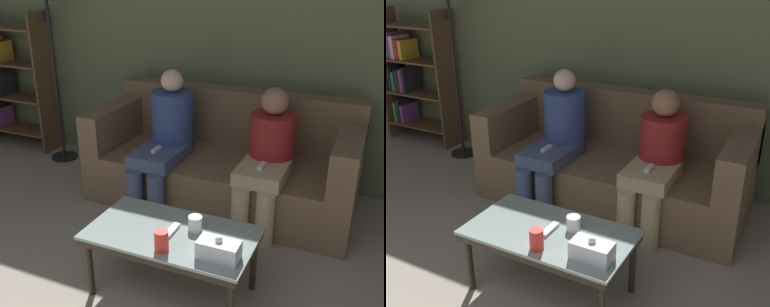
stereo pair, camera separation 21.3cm
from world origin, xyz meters
The scene contains 11 objects.
wall_back centered at (0.00, 3.88, 1.30)m, with size 12.00×0.06×2.60m.
couch centered at (0.00, 3.36, 0.32)m, with size 2.12×0.93×0.87m.
coffee_table centered at (0.14, 2.09, 0.37)m, with size 0.96×0.53×0.42m.
cup_near_left centered at (0.25, 2.17, 0.46)m, with size 0.08×0.08×0.09m.
cup_near_right centered at (0.17, 1.91, 0.48)m, with size 0.08×0.08×0.12m.
tissue_box centered at (0.47, 1.96, 0.47)m, with size 0.22×0.12×0.13m.
game_remote centered at (0.14, 2.09, 0.43)m, with size 0.04×0.15×0.02m.
bookshelf centered at (-2.57, 3.65, 0.73)m, with size 0.87×0.32×1.44m.
standing_lamp centered at (-1.78, 3.51, 1.02)m, with size 0.31×0.26×1.67m.
seated_person_left_end centered at (-0.41, 3.13, 0.57)m, with size 0.34×0.72×1.08m.
seated_person_mid_left centered at (0.41, 3.13, 0.55)m, with size 0.34×0.68×1.02m.
Camera 2 is at (1.32, 0.22, 1.81)m, focal length 42.00 mm.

